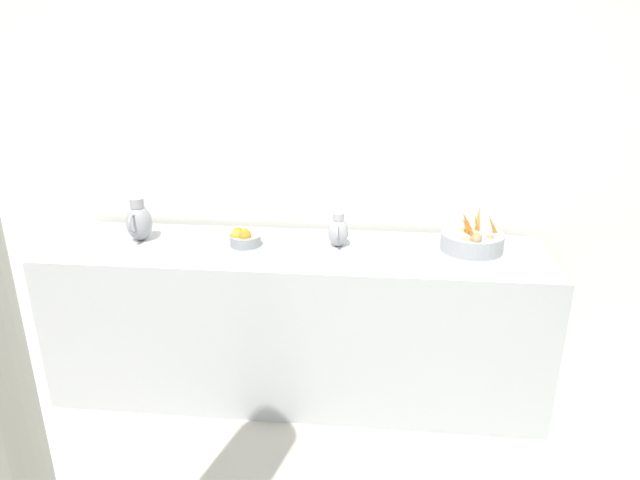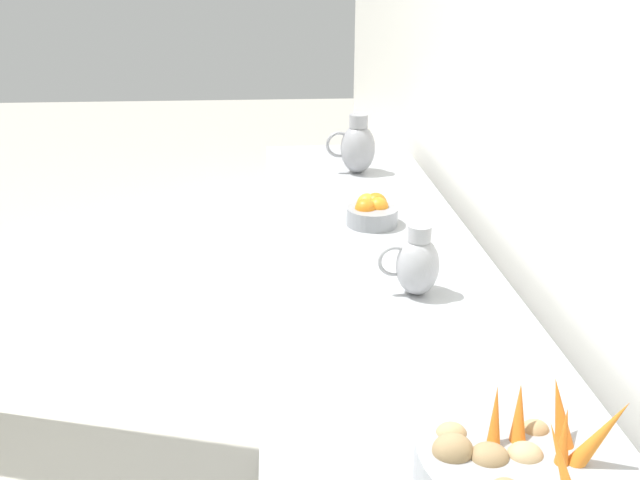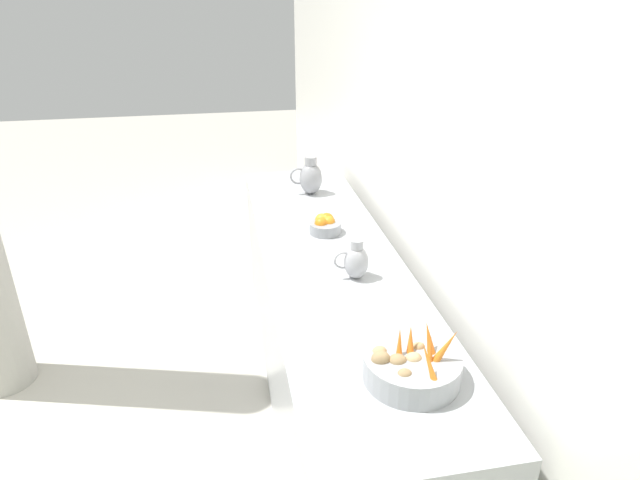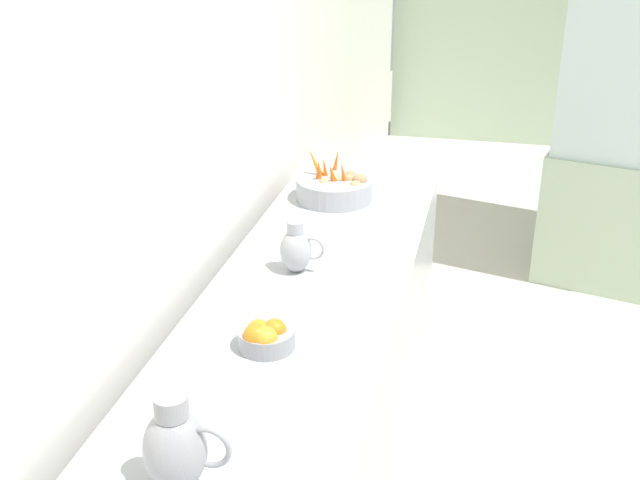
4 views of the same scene
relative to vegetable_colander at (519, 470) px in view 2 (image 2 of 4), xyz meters
name	(u,v)px [view 2 (image 2 of 4)]	position (x,y,z in m)	size (l,w,h in m)	color
prep_counter	(372,385)	(0.08, -0.99, -0.52)	(0.69, 2.82, 0.92)	#ADAFB5
vegetable_colander	(519,470)	(0.00, 0.00, 0.00)	(0.35, 0.35, 0.22)	#9EA0A5
orange_bowl	(372,211)	(0.06, -1.29, -0.01)	(0.18, 0.18, 0.10)	gray
metal_pitcher_tall	(357,147)	(0.03, -1.91, 0.06)	(0.21, 0.15, 0.25)	#939399
metal_pitcher_short	(417,263)	(0.02, -0.75, 0.03)	(0.17, 0.12, 0.20)	#A3A3A8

